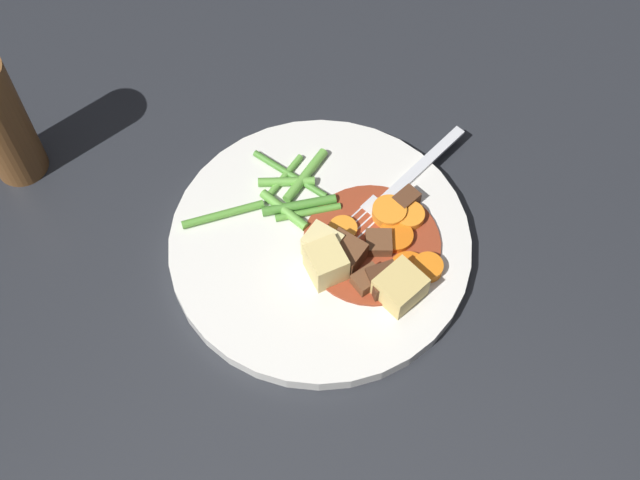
# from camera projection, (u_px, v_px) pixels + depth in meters

# --- Properties ---
(ground_plane) EXTENTS (3.00, 3.00, 0.00)m
(ground_plane) POSITION_uv_depth(u_px,v_px,m) (320.00, 248.00, 0.76)
(ground_plane) COLOR #26282D
(dinner_plate) EXTENTS (0.27, 0.27, 0.02)m
(dinner_plate) POSITION_uv_depth(u_px,v_px,m) (320.00, 244.00, 0.76)
(dinner_plate) COLOR white
(dinner_plate) RESTS_ON ground_plane
(stew_sauce) EXTENTS (0.12, 0.12, 0.00)m
(stew_sauce) POSITION_uv_depth(u_px,v_px,m) (372.00, 243.00, 0.75)
(stew_sauce) COLOR #93381E
(stew_sauce) RESTS_ON dinner_plate
(carrot_slice_0) EXTENTS (0.04, 0.04, 0.01)m
(carrot_slice_0) POSITION_uv_depth(u_px,v_px,m) (343.00, 230.00, 0.75)
(carrot_slice_0) COLOR orange
(carrot_slice_0) RESTS_ON dinner_plate
(carrot_slice_1) EXTENTS (0.04, 0.04, 0.01)m
(carrot_slice_1) POSITION_uv_depth(u_px,v_px,m) (428.00, 267.00, 0.73)
(carrot_slice_1) COLOR orange
(carrot_slice_1) RESTS_ON dinner_plate
(carrot_slice_2) EXTENTS (0.04, 0.04, 0.01)m
(carrot_slice_2) POSITION_uv_depth(u_px,v_px,m) (409.00, 216.00, 0.76)
(carrot_slice_2) COLOR orange
(carrot_slice_2) RESTS_ON dinner_plate
(carrot_slice_3) EXTENTS (0.03, 0.03, 0.01)m
(carrot_slice_3) POSITION_uv_depth(u_px,v_px,m) (396.00, 237.00, 0.75)
(carrot_slice_3) COLOR orange
(carrot_slice_3) RESTS_ON dinner_plate
(carrot_slice_4) EXTENTS (0.04, 0.04, 0.01)m
(carrot_slice_4) POSITION_uv_depth(u_px,v_px,m) (410.00, 266.00, 0.73)
(carrot_slice_4) COLOR orange
(carrot_slice_4) RESTS_ON dinner_plate
(carrot_slice_5) EXTENTS (0.04, 0.04, 0.01)m
(carrot_slice_5) POSITION_uv_depth(u_px,v_px,m) (389.00, 213.00, 0.76)
(carrot_slice_5) COLOR orange
(carrot_slice_5) RESTS_ON dinner_plate
(potato_chunk_0) EXTENTS (0.04, 0.04, 0.03)m
(potato_chunk_0) POSITION_uv_depth(u_px,v_px,m) (326.00, 263.00, 0.72)
(potato_chunk_0) COLOR #E5CC7A
(potato_chunk_0) RESTS_ON dinner_plate
(potato_chunk_1) EXTENTS (0.03, 0.03, 0.03)m
(potato_chunk_1) POSITION_uv_depth(u_px,v_px,m) (323.00, 245.00, 0.73)
(potato_chunk_1) COLOR #EAD68C
(potato_chunk_1) RESTS_ON dinner_plate
(potato_chunk_2) EXTENTS (0.05, 0.05, 0.03)m
(potato_chunk_2) POSITION_uv_depth(u_px,v_px,m) (400.00, 287.00, 0.71)
(potato_chunk_2) COLOR #DBBC6B
(potato_chunk_2) RESTS_ON dinner_plate
(meat_chunk_0) EXTENTS (0.04, 0.04, 0.02)m
(meat_chunk_0) POSITION_uv_depth(u_px,v_px,m) (384.00, 281.00, 0.72)
(meat_chunk_0) COLOR #4C2B19
(meat_chunk_0) RESTS_ON dinner_plate
(meat_chunk_1) EXTENTS (0.03, 0.03, 0.02)m
(meat_chunk_1) POSITION_uv_depth(u_px,v_px,m) (367.00, 280.00, 0.72)
(meat_chunk_1) COLOR brown
(meat_chunk_1) RESTS_ON dinner_plate
(meat_chunk_2) EXTENTS (0.02, 0.03, 0.01)m
(meat_chunk_2) POSITION_uv_depth(u_px,v_px,m) (406.00, 200.00, 0.76)
(meat_chunk_2) COLOR #56331E
(meat_chunk_2) RESTS_ON dinner_plate
(meat_chunk_3) EXTENTS (0.03, 0.03, 0.01)m
(meat_chunk_3) POSITION_uv_depth(u_px,v_px,m) (379.00, 243.00, 0.74)
(meat_chunk_3) COLOR brown
(meat_chunk_3) RESTS_ON dinner_plate
(meat_chunk_4) EXTENTS (0.04, 0.03, 0.02)m
(meat_chunk_4) POSITION_uv_depth(u_px,v_px,m) (345.00, 253.00, 0.73)
(meat_chunk_4) COLOR brown
(meat_chunk_4) RESTS_ON dinner_plate
(green_bean_0) EXTENTS (0.08, 0.03, 0.01)m
(green_bean_0) POSITION_uv_depth(u_px,v_px,m) (290.00, 174.00, 0.78)
(green_bean_0) COLOR #4C8E33
(green_bean_0) RESTS_ON dinner_plate
(green_bean_1) EXTENTS (0.05, 0.03, 0.01)m
(green_bean_1) POSITION_uv_depth(u_px,v_px,m) (284.00, 210.00, 0.76)
(green_bean_1) COLOR #66AD42
(green_bean_1) RESTS_ON dinner_plate
(green_bean_2) EXTENTS (0.02, 0.06, 0.01)m
(green_bean_2) POSITION_uv_depth(u_px,v_px,m) (284.00, 177.00, 0.78)
(green_bean_2) COLOR #66AD42
(green_bean_2) RESTS_ON dinner_plate
(green_bean_3) EXTENTS (0.05, 0.04, 0.01)m
(green_bean_3) POSITION_uv_depth(u_px,v_px,m) (308.00, 212.00, 0.76)
(green_bean_3) COLOR #599E38
(green_bean_3) RESTS_ON dinner_plate
(green_bean_4) EXTENTS (0.06, 0.05, 0.01)m
(green_bean_4) POSITION_uv_depth(u_px,v_px,m) (299.00, 205.00, 0.76)
(green_bean_4) COLOR #4C8E33
(green_bean_4) RESTS_ON dinner_plate
(green_bean_5) EXTENTS (0.05, 0.03, 0.01)m
(green_bean_5) POSITION_uv_depth(u_px,v_px,m) (287.00, 182.00, 0.78)
(green_bean_5) COLOR #66AD42
(green_bean_5) RESTS_ON dinner_plate
(green_bean_6) EXTENTS (0.02, 0.07, 0.01)m
(green_bean_6) POSITION_uv_depth(u_px,v_px,m) (306.00, 175.00, 0.78)
(green_bean_6) COLOR #66AD42
(green_bean_6) RESTS_ON dinner_plate
(green_bean_7) EXTENTS (0.06, 0.06, 0.01)m
(green_bean_7) POSITION_uv_depth(u_px,v_px,m) (223.00, 214.00, 0.76)
(green_bean_7) COLOR #599E38
(green_bean_7) RESTS_ON dinner_plate
(fork) EXTENTS (0.08, 0.17, 0.00)m
(fork) POSITION_uv_depth(u_px,v_px,m) (397.00, 188.00, 0.78)
(fork) COLOR silver
(fork) RESTS_ON dinner_plate
(pepper_mill) EXTENTS (0.05, 0.05, 0.14)m
(pepper_mill) POSITION_uv_depth(u_px,v_px,m) (0.00, 121.00, 0.75)
(pepper_mill) COLOR brown
(pepper_mill) RESTS_ON ground_plane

